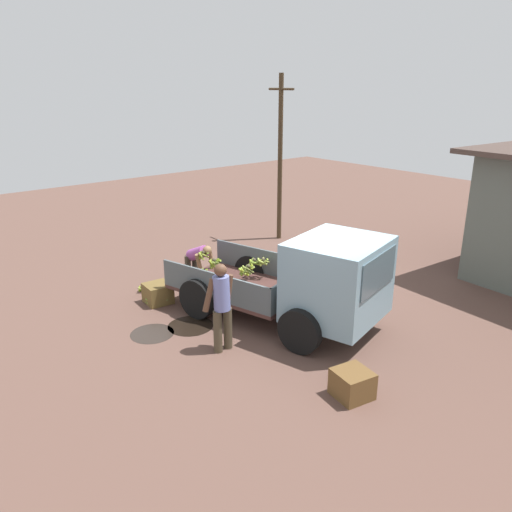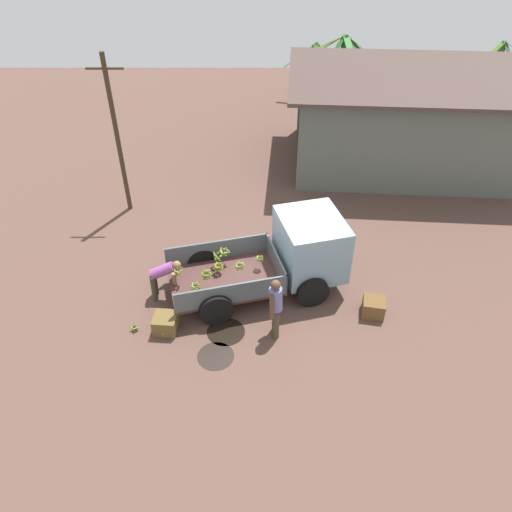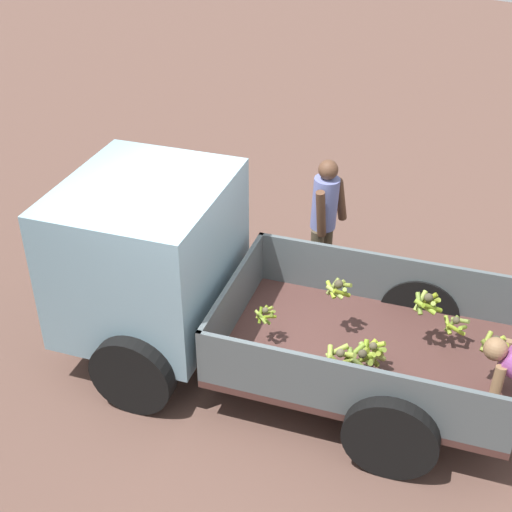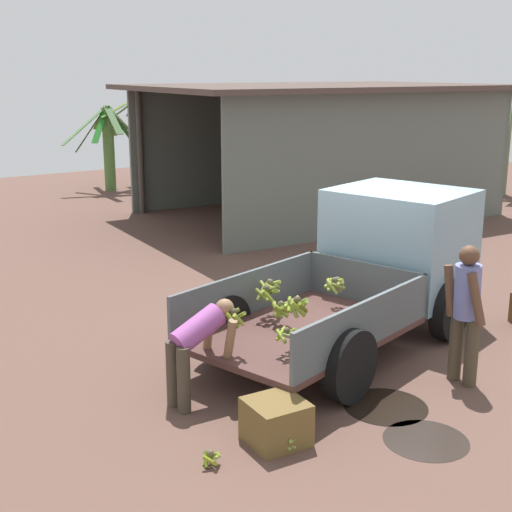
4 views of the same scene
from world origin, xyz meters
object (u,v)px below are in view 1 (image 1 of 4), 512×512
(utility_pole, at_px, (280,156))
(banana_bunch_on_ground_2, at_px, (150,299))
(banana_bunch_on_ground_0, at_px, (166,300))
(wooden_crate_0, at_px, (158,293))
(wooden_crate_1, at_px, (352,384))
(banana_bunch_on_ground_1, at_px, (142,288))
(person_foreground_visitor, at_px, (222,303))
(cargo_truck, at_px, (318,282))
(person_worker_loading, at_px, (197,259))

(utility_pole, xyz_separation_m, banana_bunch_on_ground_2, (1.95, -5.66, -2.49))
(banana_bunch_on_ground_0, relative_size, wooden_crate_0, 0.41)
(utility_pole, bearing_deg, wooden_crate_0, -70.19)
(banana_bunch_on_ground_2, xyz_separation_m, wooden_crate_1, (5.18, 0.75, 0.11))
(banana_bunch_on_ground_1, bearing_deg, wooden_crate_0, 0.86)
(person_foreground_visitor, height_order, wooden_crate_1, person_foreground_visitor)
(utility_pole, xyz_separation_m, person_foreground_visitor, (4.62, -5.61, -1.67))
(wooden_crate_0, height_order, wooden_crate_1, wooden_crate_1)
(banana_bunch_on_ground_1, distance_m, banana_bunch_on_ground_2, 0.76)
(cargo_truck, bearing_deg, person_worker_loading, 174.92)
(person_worker_loading, distance_m, wooden_crate_0, 1.32)
(cargo_truck, height_order, wooden_crate_0, cargo_truck)
(utility_pole, relative_size, banana_bunch_on_ground_0, 21.71)
(banana_bunch_on_ground_1, relative_size, banana_bunch_on_ground_2, 0.82)
(cargo_truck, relative_size, wooden_crate_0, 8.65)
(utility_pole, bearing_deg, person_worker_loading, -67.40)
(banana_bunch_on_ground_0, bearing_deg, banana_bunch_on_ground_1, -174.58)
(wooden_crate_0, bearing_deg, cargo_truck, 29.11)
(banana_bunch_on_ground_1, height_order, wooden_crate_1, wooden_crate_1)
(banana_bunch_on_ground_1, bearing_deg, person_worker_loading, 65.00)
(banana_bunch_on_ground_2, bearing_deg, utility_pole, 108.98)
(person_foreground_visitor, height_order, banana_bunch_on_ground_1, person_foreground_visitor)
(cargo_truck, xyz_separation_m, banana_bunch_on_ground_0, (-3.02, -1.71, -0.94))
(banana_bunch_on_ground_1, bearing_deg, person_foreground_visitor, -1.91)
(person_foreground_visitor, relative_size, banana_bunch_on_ground_0, 7.32)
(person_foreground_visitor, distance_m, banana_bunch_on_ground_1, 3.52)
(cargo_truck, height_order, banana_bunch_on_ground_2, cargo_truck)
(cargo_truck, distance_m, person_foreground_visitor, 2.00)
(person_foreground_visitor, xyz_separation_m, wooden_crate_0, (-2.64, 0.13, -0.72))
(banana_bunch_on_ground_2, distance_m, wooden_crate_0, 0.21)
(person_foreground_visitor, xyz_separation_m, banana_bunch_on_ground_2, (-2.67, -0.06, -0.82))
(person_worker_loading, xyz_separation_m, wooden_crate_0, (0.20, -1.22, -0.48))
(banana_bunch_on_ground_2, height_order, wooden_crate_0, wooden_crate_0)
(banana_bunch_on_ground_2, bearing_deg, cargo_truck, 31.31)
(person_foreground_visitor, relative_size, wooden_crate_0, 3.03)
(person_foreground_visitor, height_order, person_worker_loading, person_foreground_visitor)
(banana_bunch_on_ground_1, distance_m, wooden_crate_1, 5.96)
(wooden_crate_0, bearing_deg, banana_bunch_on_ground_1, -179.14)
(cargo_truck, height_order, utility_pole, utility_pole)
(person_worker_loading, height_order, wooden_crate_0, person_worker_loading)
(banana_bunch_on_ground_1, bearing_deg, cargo_truck, 24.32)
(cargo_truck, height_order, wooden_crate_1, cargo_truck)
(person_worker_loading, relative_size, banana_bunch_on_ground_2, 4.31)
(cargo_truck, bearing_deg, utility_pole, 129.93)
(utility_pole, height_order, banana_bunch_on_ground_2, utility_pole)
(banana_bunch_on_ground_0, xyz_separation_m, banana_bunch_on_ground_2, (-0.22, -0.26, 0.01))
(banana_bunch_on_ground_0, height_order, wooden_crate_1, wooden_crate_1)
(banana_bunch_on_ground_2, relative_size, wooden_crate_1, 0.48)
(banana_bunch_on_ground_2, xyz_separation_m, wooden_crate_0, (0.03, 0.18, 0.11))
(banana_bunch_on_ground_0, height_order, banana_bunch_on_ground_1, banana_bunch_on_ground_0)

